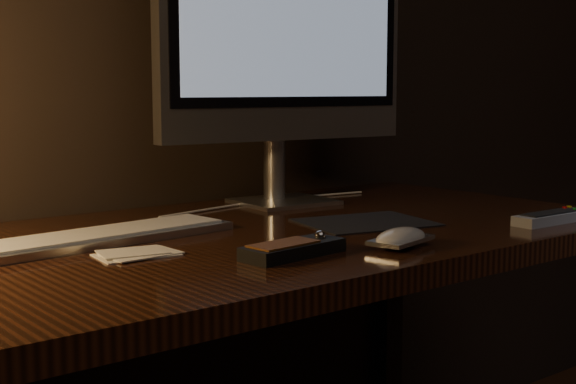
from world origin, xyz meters
TOP-DOWN VIEW (x-y plane):
  - desk at (0.00, 1.93)m, footprint 1.60×0.75m
  - monitor at (0.32, 2.08)m, footprint 0.61×0.19m
  - keyboard at (-0.18, 1.93)m, footprint 0.47×0.17m
  - mousepad at (0.28, 1.79)m, footprint 0.27×0.23m
  - mouse at (0.16, 1.58)m, footprint 0.13×0.09m
  - media_remote at (-0.01, 1.64)m, footprint 0.18×0.08m
  - tv_remote at (0.56, 1.57)m, footprint 0.19×0.05m
  - papers at (-0.20, 1.79)m, footprint 0.13×0.09m
  - cable at (0.29, 2.10)m, footprint 0.57×0.01m

SIDE VIEW (x-z plane):
  - desk at x=0.00m, z-range 0.25..1.00m
  - mousepad at x=0.28m, z-range 0.75..0.75m
  - cable at x=0.29m, z-range 0.75..0.75m
  - papers at x=-0.20m, z-range 0.75..0.76m
  - keyboard at x=-0.18m, z-range 0.75..0.77m
  - tv_remote at x=0.56m, z-range 0.75..0.77m
  - mouse at x=0.16m, z-range 0.75..0.77m
  - media_remote at x=-0.01m, z-range 0.75..0.78m
  - monitor at x=0.32m, z-range 0.81..1.44m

